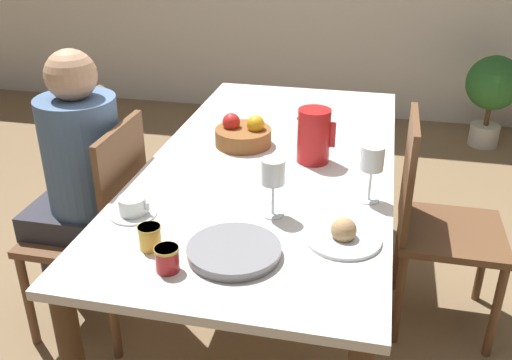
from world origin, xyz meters
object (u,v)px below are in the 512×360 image
(person_seated, at_px, (77,171))
(bread_plate, at_px, (343,235))
(chair_person_side, at_px, (100,225))
(red_pitcher, at_px, (314,136))
(jam_jar_amber, at_px, (150,236))
(potted_plant, at_px, (493,89))
(serving_tray, at_px, (234,251))
(fruit_bowl, at_px, (243,134))
(chair_opposite, at_px, (434,220))
(teacup_near_person, at_px, (133,208))
(wine_glass_water, at_px, (372,160))
(wine_glass_juice, at_px, (273,175))
(jam_jar_red, at_px, (167,258))

(person_seated, relative_size, bread_plate, 5.18)
(chair_person_side, distance_m, red_pitcher, 0.92)
(jam_jar_amber, distance_m, potted_plant, 3.28)
(serving_tray, relative_size, bread_plate, 1.19)
(jam_jar_amber, xyz_separation_m, fruit_bowl, (0.08, 0.82, 0.01))
(chair_person_side, distance_m, serving_tray, 0.86)
(chair_opposite, bearing_deg, teacup_near_person, -57.88)
(wine_glass_water, bearing_deg, wine_glass_juice, -150.59)
(jam_jar_red, bearing_deg, jam_jar_amber, 133.25)
(red_pitcher, distance_m, serving_tray, 0.72)
(teacup_near_person, xyz_separation_m, jam_jar_amber, (0.13, -0.17, 0.01))
(serving_tray, xyz_separation_m, jam_jar_red, (-0.16, -0.11, 0.02))
(serving_tray, bearing_deg, chair_opposite, 51.35)
(wine_glass_water, height_order, fruit_bowl, wine_glass_water)
(wine_glass_water, bearing_deg, chair_person_side, 178.24)
(wine_glass_juice, bearing_deg, chair_opposite, 43.23)
(wine_glass_juice, bearing_deg, potted_plant, 67.63)
(wine_glass_water, bearing_deg, fruit_bowl, 144.35)
(fruit_bowl, height_order, potted_plant, fruit_bowl)
(person_seated, xyz_separation_m, wine_glass_juice, (0.83, -0.24, 0.18))
(chair_person_side, bearing_deg, jam_jar_amber, -137.64)
(person_seated, bearing_deg, wine_glass_water, -93.66)
(red_pitcher, relative_size, wine_glass_water, 1.06)
(serving_tray, height_order, jam_jar_amber, jam_jar_amber)
(red_pitcher, bearing_deg, wine_glass_water, -50.74)
(wine_glass_juice, xyz_separation_m, serving_tray, (-0.06, -0.25, -0.13))
(teacup_near_person, relative_size, fruit_bowl, 0.65)
(wine_glass_water, distance_m, wine_glass_juice, 0.34)
(wine_glass_water, height_order, bread_plate, wine_glass_water)
(jam_jar_red, relative_size, potted_plant, 0.11)
(serving_tray, distance_m, fruit_bowl, 0.82)
(teacup_near_person, xyz_separation_m, serving_tray, (0.38, -0.16, -0.01))
(jam_jar_amber, relative_size, potted_plant, 0.11)
(red_pitcher, xyz_separation_m, bread_plate, (0.16, -0.55, -0.09))
(potted_plant, bearing_deg, person_seated, -128.44)
(potted_plant, bearing_deg, chair_opposite, -103.92)
(red_pitcher, relative_size, fruit_bowl, 0.91)
(jam_jar_red, bearing_deg, chair_opposite, 48.66)
(jam_jar_red, height_order, fruit_bowl, fruit_bowl)
(chair_opposite, distance_m, wine_glass_juice, 0.88)
(red_pitcher, relative_size, bread_plate, 0.92)
(red_pitcher, bearing_deg, wine_glass_juice, -99.06)
(chair_person_side, xyz_separation_m, person_seated, (-0.09, 0.04, 0.21))
(serving_tray, bearing_deg, teacup_near_person, 157.53)
(fruit_bowl, bearing_deg, teacup_near_person, -107.83)
(person_seated, xyz_separation_m, wine_glass_water, (1.13, -0.07, 0.19))
(wine_glass_juice, height_order, serving_tray, wine_glass_juice)
(person_seated, distance_m, jam_jar_red, 0.86)
(chair_person_side, bearing_deg, potted_plant, -36.69)
(wine_glass_water, bearing_deg, serving_tray, -130.49)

